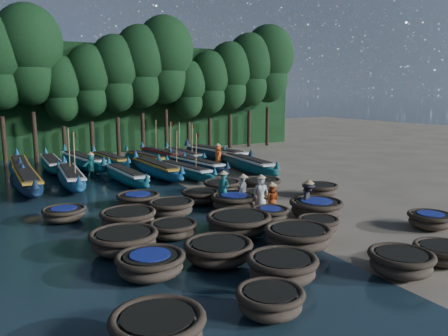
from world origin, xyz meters
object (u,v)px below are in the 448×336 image
coracle_13 (270,214)px  long_boat_4 (126,176)px  coracle_9 (430,220)px  coracle_12 (239,223)px  coracle_5 (150,264)px  long_boat_7 (196,165)px  coracle_1 (270,301)px  long_boat_16 (184,155)px  long_boat_6 (184,171)px  fisherman_1 (223,188)px  long_boat_12 (83,161)px  fisherman_6 (218,155)px  coracle_14 (316,208)px  coracle_19 (320,189)px  long_boat_14 (145,159)px  long_boat_2 (27,181)px  coracle_18 (257,196)px  fisherman_5 (91,165)px  long_boat_10 (20,167)px  coracle_23 (222,186)px  long_boat_8 (248,164)px  coracle_0 (158,329)px  coracle_15 (128,218)px  coracle_21 (138,200)px  long_boat_13 (110,160)px  coracle_20 (64,214)px  coracle_16 (171,208)px  long_boat_5 (156,169)px  coracle_7 (298,237)px  coracle_3 (401,262)px  long_boat_3 (71,177)px  coracle_8 (318,224)px  coracle_4 (442,253)px  long_boat_11 (52,164)px  coracle_2 (282,268)px  long_boat_15 (162,156)px  fisherman_2 (271,198)px  coracle_6 (218,251)px  fisherman_4 (243,190)px  coracle_11 (173,229)px

coracle_13 → long_boat_4: (-3.17, 11.23, 0.11)m
coracle_9 → coracle_12: size_ratio=0.86×
coracle_5 → long_boat_7: bearing=60.6°
coracle_1 → long_boat_16: size_ratio=0.27×
coracle_5 → long_boat_4: size_ratio=0.32×
long_boat_6 → fisherman_1: size_ratio=3.63×
long_boat_12 → fisherman_6: size_ratio=4.42×
coracle_1 → coracle_14: (6.78, 6.22, 0.07)m
coracle_19 → long_boat_14: bearing=108.7°
coracle_9 → long_boat_4: bearing=119.3°
long_boat_2 → fisherman_6: fisherman_6 is taller
coracle_9 → long_boat_16: size_ratio=0.30×
coracle_18 → fisherman_5: bearing=118.7°
long_boat_10 → fisherman_1: fisherman_1 is taller
coracle_5 → long_boat_14: bearing=71.9°
coracle_23 → long_boat_8: size_ratio=0.27×
coracle_0 → coracle_15: (1.95, 8.91, -0.05)m
coracle_21 → long_boat_13: size_ratio=0.31×
long_boat_10 → long_boat_13: 6.25m
long_boat_8 → fisherman_5: fisherman_5 is taller
coracle_14 → coracle_20: (-10.04, 4.92, -0.12)m
coracle_1 → coracle_12: bearing=66.6°
long_boat_6 → coracle_16: bearing=-125.7°
long_boat_5 → long_boat_12: size_ratio=0.95×
coracle_18 → coracle_1: bearing=-121.2°
coracle_7 → coracle_16: bearing=111.6°
coracle_3 → long_boat_7: 19.36m
coracle_0 → long_boat_13: (5.13, 24.66, 0.02)m
coracle_5 → coracle_7: size_ratio=0.81×
fisherman_5 → long_boat_8: bearing=-40.1°
coracle_21 → long_boat_8: bearing=30.3°
coracle_19 → long_boat_3: (-11.42, 9.40, 0.14)m
long_boat_8 → long_boat_2: bearing=179.6°
coracle_8 → long_boat_10: long_boat_10 is taller
coracle_4 → long_boat_11: long_boat_11 is taller
coracle_20 → long_boat_3: (1.58, 7.65, 0.18)m
coracle_9 → coracle_23: (-4.59, 9.76, 0.03)m
long_boat_4 → long_boat_13: (0.67, 6.69, 0.02)m
long_boat_2 → coracle_2: bearing=-73.5°
coracle_3 → long_boat_3: long_boat_3 is taller
coracle_18 → long_boat_15: long_boat_15 is taller
fisherman_2 → long_boat_16: bearing=-62.6°
coracle_6 → long_boat_4: (0.99, 14.25, 0.06)m
long_boat_2 → fisherman_4: bearing=-46.8°
long_boat_13 → coracle_12: bearing=-95.6°
coracle_11 → coracle_13: (4.50, -0.11, 0.01)m
coracle_20 → long_boat_10: bearing=93.8°
coracle_13 → coracle_15: bearing=159.1°
long_boat_3 → coracle_11: bearing=-78.3°
coracle_23 → long_boat_14: 11.57m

